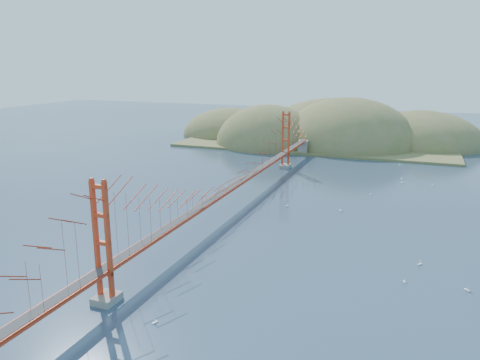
% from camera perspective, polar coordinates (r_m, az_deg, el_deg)
% --- Properties ---
extents(ground, '(320.00, 320.00, 0.00)m').
position_cam_1_polar(ground, '(70.23, -1.17, -3.54)').
color(ground, '#283951').
rests_on(ground, ground).
extents(bridge, '(2.20, 94.40, 12.00)m').
position_cam_1_polar(bridge, '(68.58, -1.15, 2.09)').
color(bridge, gray).
rests_on(bridge, ground).
extents(far_headlands, '(84.00, 58.00, 25.00)m').
position_cam_1_polar(far_headlands, '(134.14, 10.92, 4.80)').
color(far_headlands, olive).
rests_on(far_headlands, ground).
extents(sailboat_0, '(0.45, 0.49, 0.56)m').
position_cam_1_polar(sailboat_0, '(50.63, 19.40, -11.52)').
color(sailboat_0, white).
rests_on(sailboat_0, ground).
extents(sailboat_12, '(0.51, 0.44, 0.58)m').
position_cam_1_polar(sailboat_12, '(105.41, 18.87, 1.81)').
color(sailboat_12, white).
rests_on(sailboat_12, ground).
extents(sailboat_14, '(0.67, 0.67, 0.70)m').
position_cam_1_polar(sailboat_14, '(55.17, 21.06, -9.48)').
color(sailboat_14, white).
rests_on(sailboat_14, ground).
extents(sailboat_16, '(0.59, 0.59, 0.67)m').
position_cam_1_polar(sailboat_16, '(89.48, 22.45, -0.62)').
color(sailboat_16, white).
rests_on(sailboat_16, ground).
extents(sailboat_10, '(0.52, 0.56, 0.63)m').
position_cam_1_polar(sailboat_10, '(41.86, -10.33, -16.61)').
color(sailboat_10, white).
rests_on(sailboat_10, ground).
extents(sailboat_6, '(0.70, 0.70, 0.73)m').
position_cam_1_polar(sailboat_6, '(51.16, 25.95, -11.89)').
color(sailboat_6, white).
rests_on(sailboat_6, ground).
extents(sailboat_3, '(0.64, 0.64, 0.66)m').
position_cam_1_polar(sailboat_3, '(71.87, 5.76, -3.07)').
color(sailboat_3, white).
rests_on(sailboat_3, ground).
extents(sailboat_1, '(0.68, 0.68, 0.71)m').
position_cam_1_polar(sailboat_1, '(70.79, 12.18, -3.59)').
color(sailboat_1, white).
rests_on(sailboat_1, ground).
extents(sailboat_7, '(0.59, 0.58, 0.66)m').
position_cam_1_polar(sailboat_7, '(89.93, 19.12, -0.25)').
color(sailboat_7, white).
rests_on(sailboat_7, ground).
extents(sailboat_extra_0, '(0.53, 0.53, 0.56)m').
position_cam_1_polar(sailboat_extra_0, '(92.94, 19.10, 0.19)').
color(sailboat_extra_0, white).
rests_on(sailboat_extra_0, ground).
extents(sailboat_extra_1, '(0.50, 0.46, 0.56)m').
position_cam_1_polar(sailboat_extra_1, '(80.54, 15.68, -1.64)').
color(sailboat_extra_1, white).
rests_on(sailboat_extra_1, ground).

